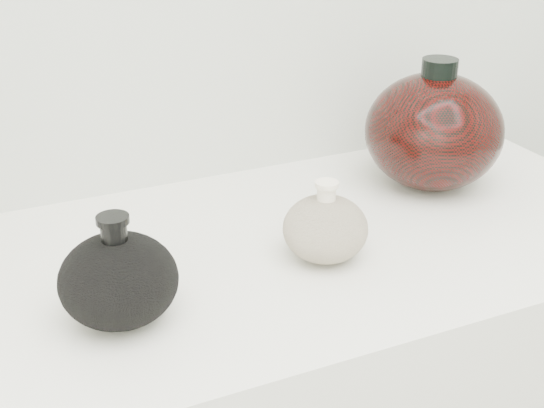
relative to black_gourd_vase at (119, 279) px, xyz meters
name	(u,v)px	position (x,y,z in m)	size (l,w,h in m)	color
black_gourd_vase	(119,279)	(0.00, 0.00, 0.00)	(0.16, 0.16, 0.13)	black
cream_gourd_vase	(325,228)	(0.27, 0.03, -0.01)	(0.12, 0.12, 0.10)	#B9A793
right_round_pot	(434,131)	(0.52, 0.16, 0.04)	(0.26, 0.26, 0.20)	black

